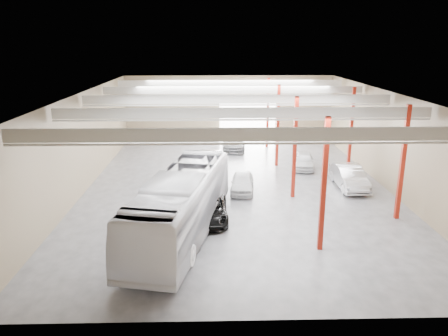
{
  "coord_description": "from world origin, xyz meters",
  "views": [
    {
      "loc": [
        -1.75,
        -30.63,
        10.46
      ],
      "look_at": [
        -1.01,
        -2.26,
        2.2
      ],
      "focal_mm": 35.0,
      "sensor_mm": 36.0,
      "label": 1
    }
  ],
  "objects_px": {
    "car_row_a": "(242,182)",
    "car_right_near": "(349,177)",
    "car_row_c": "(234,142)",
    "car_row_b": "(210,162)",
    "coach_bus": "(182,204)",
    "black_sedan": "(209,210)",
    "car_right_far": "(304,161)"
  },
  "relations": [
    {
      "from": "car_row_a",
      "to": "car_right_far",
      "type": "relative_size",
      "value": 0.99
    },
    {
      "from": "car_row_a",
      "to": "car_row_b",
      "type": "relative_size",
      "value": 0.83
    },
    {
      "from": "coach_bus",
      "to": "black_sedan",
      "type": "bearing_deg",
      "value": 64.81
    },
    {
      "from": "black_sedan",
      "to": "car_row_a",
      "type": "relative_size",
      "value": 1.19
    },
    {
      "from": "coach_bus",
      "to": "car_row_c",
      "type": "height_order",
      "value": "coach_bus"
    },
    {
      "from": "black_sedan",
      "to": "car_right_near",
      "type": "height_order",
      "value": "car_right_near"
    },
    {
      "from": "coach_bus",
      "to": "black_sedan",
      "type": "xyz_separation_m",
      "value": [
        1.5,
        2.0,
        -1.15
      ]
    },
    {
      "from": "coach_bus",
      "to": "car_row_b",
      "type": "relative_size",
      "value": 2.69
    },
    {
      "from": "coach_bus",
      "to": "car_right_near",
      "type": "relative_size",
      "value": 2.56
    },
    {
      "from": "car_row_a",
      "to": "car_row_c",
      "type": "relative_size",
      "value": 0.76
    },
    {
      "from": "car_row_a",
      "to": "car_right_far",
      "type": "xyz_separation_m",
      "value": [
        5.65,
        5.84,
        0.0
      ]
    },
    {
      "from": "black_sedan",
      "to": "car_row_c",
      "type": "relative_size",
      "value": 0.9
    },
    {
      "from": "black_sedan",
      "to": "car_row_c",
      "type": "bearing_deg",
      "value": 81.76
    },
    {
      "from": "black_sedan",
      "to": "coach_bus",
      "type": "bearing_deg",
      "value": -127.72
    },
    {
      "from": "car_right_far",
      "to": "car_row_c",
      "type": "bearing_deg",
      "value": 138.47
    },
    {
      "from": "coach_bus",
      "to": "car_right_far",
      "type": "relative_size",
      "value": 3.21
    },
    {
      "from": "coach_bus",
      "to": "car_right_near",
      "type": "distance_m",
      "value": 14.2
    },
    {
      "from": "coach_bus",
      "to": "car_right_near",
      "type": "xyz_separation_m",
      "value": [
        11.8,
        7.84,
        -0.97
      ]
    },
    {
      "from": "car_row_c",
      "to": "car_right_far",
      "type": "distance_m",
      "value": 8.98
    },
    {
      "from": "black_sedan",
      "to": "car_row_a",
      "type": "distance_m",
      "value": 5.71
    },
    {
      "from": "coach_bus",
      "to": "car_row_c",
      "type": "xyz_separation_m",
      "value": [
        3.83,
        20.0,
        -1.04
      ]
    },
    {
      "from": "car_right_near",
      "to": "car_right_far",
      "type": "xyz_separation_m",
      "value": [
        -2.29,
        5.2,
        -0.15
      ]
    },
    {
      "from": "coach_bus",
      "to": "car_row_a",
      "type": "height_order",
      "value": "coach_bus"
    },
    {
      "from": "black_sedan",
      "to": "car_right_near",
      "type": "bearing_deg",
      "value": 28.7
    },
    {
      "from": "car_row_c",
      "to": "car_right_near",
      "type": "relative_size",
      "value": 1.04
    },
    {
      "from": "black_sedan",
      "to": "car_right_far",
      "type": "height_order",
      "value": "car_right_far"
    },
    {
      "from": "car_row_a",
      "to": "car_row_c",
      "type": "distance_m",
      "value": 12.8
    },
    {
      "from": "car_row_a",
      "to": "car_right_near",
      "type": "bearing_deg",
      "value": 10.44
    },
    {
      "from": "car_right_near",
      "to": "car_row_c",
      "type": "bearing_deg",
      "value": 123.1
    },
    {
      "from": "car_row_a",
      "to": "car_right_far",
      "type": "height_order",
      "value": "car_right_far"
    },
    {
      "from": "car_row_a",
      "to": "car_right_near",
      "type": "distance_m",
      "value": 7.97
    },
    {
      "from": "car_row_b",
      "to": "car_row_c",
      "type": "height_order",
      "value": "car_row_b"
    }
  ]
}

